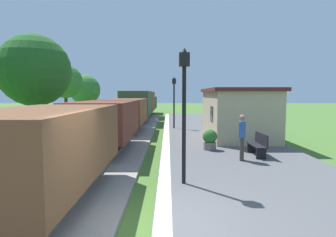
# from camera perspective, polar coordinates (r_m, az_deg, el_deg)

# --- Properties ---
(ground_plane) EXTENTS (160.00, 160.00, 0.00)m
(ground_plane) POSITION_cam_1_polar(r_m,az_deg,el_deg) (5.94, -5.44, -22.33)
(ground_plane) COLOR #47702D
(platform_slab) EXTENTS (6.00, 60.00, 0.25)m
(platform_slab) POSITION_cam_1_polar(r_m,az_deg,el_deg) (6.45, 26.09, -19.28)
(platform_slab) COLOR #565659
(platform_slab) RESTS_ON ground
(platform_edge_stripe) EXTENTS (0.36, 60.00, 0.01)m
(platform_edge_stripe) POSITION_cam_1_polar(r_m,az_deg,el_deg) (5.81, -1.27, -20.18)
(platform_edge_stripe) COLOR silver
(platform_edge_stripe) RESTS_ON platform_slab
(track_ballast) EXTENTS (3.80, 60.00, 0.12)m
(track_ballast) POSITION_cam_1_polar(r_m,az_deg,el_deg) (6.57, -28.17, -19.55)
(track_ballast) COLOR gray
(track_ballast) RESTS_ON ground
(rail_near) EXTENTS (0.07, 60.00, 0.14)m
(rail_near) POSITION_cam_1_polar(r_m,az_deg,el_deg) (6.23, -22.00, -19.39)
(rail_near) COLOR slate
(rail_near) RESTS_ON track_ballast
(freight_train) EXTENTS (2.50, 39.20, 2.72)m
(freight_train) POSITION_cam_1_polar(r_m,az_deg,el_deg) (23.77, -7.24, 1.95)
(freight_train) COLOR brown
(freight_train) RESTS_ON rail_near
(station_hut) EXTENTS (3.50, 5.80, 2.78)m
(station_hut) POSITION_cam_1_polar(r_m,az_deg,el_deg) (16.50, 13.44, 1.08)
(station_hut) COLOR tan
(station_hut) RESTS_ON platform_slab
(bench_near_hut) EXTENTS (0.42, 1.50, 0.91)m
(bench_near_hut) POSITION_cam_1_polar(r_m,az_deg,el_deg) (11.99, 17.35, -4.90)
(bench_near_hut) COLOR black
(bench_near_hut) RESTS_ON platform_slab
(person_waiting) EXTENTS (0.33, 0.43, 1.71)m
(person_waiting) POSITION_cam_1_polar(r_m,az_deg,el_deg) (10.93, 14.37, -3.31)
(person_waiting) COLOR #38332D
(person_waiting) RESTS_ON platform_slab
(potted_planter) EXTENTS (0.64, 0.64, 0.92)m
(potted_planter) POSITION_cam_1_polar(r_m,az_deg,el_deg) (12.81, 8.13, -4.10)
(potted_planter) COLOR slate
(potted_planter) RESTS_ON platform_slab
(lamp_post_near) EXTENTS (0.28, 0.28, 3.70)m
(lamp_post_near) POSITION_cam_1_polar(r_m,az_deg,el_deg) (7.74, 3.01, 5.53)
(lamp_post_near) COLOR black
(lamp_post_near) RESTS_ON platform_slab
(lamp_post_far) EXTENTS (0.28, 0.28, 3.70)m
(lamp_post_far) POSITION_cam_1_polar(r_m,az_deg,el_deg) (20.60, 0.99, 5.14)
(lamp_post_far) COLOR black
(lamp_post_far) RESTS_ON platform_slab
(tree_trackside_far) EXTENTS (4.13, 4.13, 6.14)m
(tree_trackside_far) POSITION_cam_1_polar(r_m,az_deg,el_deg) (18.37, -25.37, 8.65)
(tree_trackside_far) COLOR #4C3823
(tree_trackside_far) RESTS_ON ground
(tree_field_left) EXTENTS (2.89, 2.89, 5.26)m
(tree_field_left) POSITION_cam_1_polar(r_m,az_deg,el_deg) (26.29, -20.04, 6.95)
(tree_field_left) COLOR #4C3823
(tree_field_left) RESTS_ON ground
(tree_field_distant) EXTENTS (3.29, 3.29, 4.82)m
(tree_field_distant) POSITION_cam_1_polar(r_m,az_deg,el_deg) (32.52, -16.48, 5.50)
(tree_field_distant) COLOR #4C3823
(tree_field_distant) RESTS_ON ground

